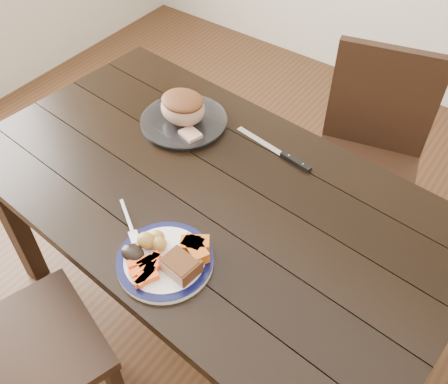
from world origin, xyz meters
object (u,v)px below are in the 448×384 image
Objects in this scene: chair_far at (369,150)px; fork at (130,224)px; dinner_plate at (165,261)px; serving_platter at (184,122)px; pork_slice at (180,266)px; dining_table at (208,208)px; roast_joint at (183,108)px; carving_knife at (286,156)px.

chair_far reaches higher than fork.
serving_platter reaches higher than dinner_plate.
dinner_plate is at bearing 65.00° from chair_far.
fork is (-0.22, 0.04, -0.02)m from pork_slice.
dining_table is 0.36m from pork_slice.
roast_joint reaches higher than dinner_plate.
dining_table is 10.42× the size of fork.
pork_slice is (0.40, -0.51, 0.03)m from serving_platter.
roast_joint is (-0.18, 0.47, 0.05)m from fork.
chair_far reaches higher than dining_table.
fork reaches higher than carving_knife.
dinner_plate is 0.17m from fork.
dinner_plate is 0.61m from roast_joint.
chair_far is at bearing 102.78° from fork.
dining_table is 18.51× the size of pork_slice.
dinner_plate is 0.57m from carving_knife.
dinner_plate is at bearing -86.51° from carving_knife.
chair_far reaches higher than pork_slice.
roast_joint is (-0.53, -0.53, 0.30)m from chair_far.
dining_table is 0.35m from serving_platter.
fork is at bearing -69.03° from roast_joint.
serving_platter is at bearing 141.88° from dining_table.
serving_platter reaches higher than carving_knife.
chair_far reaches higher than carving_knife.
dining_table is 5.48× the size of serving_platter.
dining_table is 0.79m from chair_far.
chair_far is 0.78m from serving_platter.
roast_joint reaches higher than serving_platter.
fork is 0.50× the size of carving_knife.
chair_far reaches higher than dinner_plate.
roast_joint is at bearing 128.39° from pork_slice.
serving_platter is (-0.26, 0.21, 0.10)m from dining_table.
roast_joint is at bearing 124.27° from dinner_plate.
chair_far is (0.27, 0.74, -0.13)m from dining_table.
dinner_plate is 1.63× the size of roast_joint.
pork_slice is at bearing 68.28° from chair_far.
carving_knife is (-0.01, 0.58, -0.03)m from pork_slice.
roast_joint is (0.00, 0.00, 0.06)m from serving_platter.
dining_table is 0.30m from fork.
pork_slice is at bearing -65.26° from dining_table.
chair_far is 1.08m from pork_slice.
fork is (-0.35, -1.00, 0.25)m from chair_far.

